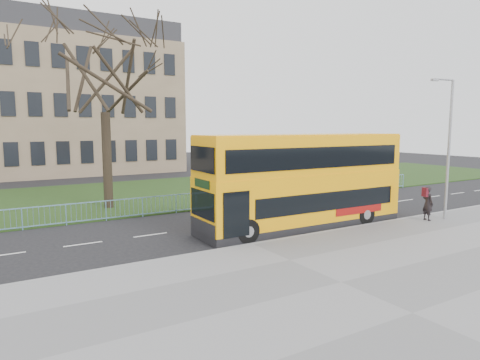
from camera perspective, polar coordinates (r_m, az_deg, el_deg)
name	(u,v)px	position (r m, az deg, el deg)	size (l,w,h in m)	color
ground	(233,238)	(19.42, -0.88, -7.77)	(120.00, 120.00, 0.00)	black
pavement	(341,284)	(14.26, 13.32, -13.34)	(80.00, 10.50, 0.12)	slate
kerb	(252,245)	(18.13, 1.62, -8.64)	(80.00, 0.20, 0.14)	gray
grass_verge	(135,194)	(32.32, -13.78, -1.87)	(80.00, 15.40, 0.08)	#1D3212
guard_railing	(176,204)	(25.09, -8.52, -3.14)	(40.00, 0.12, 1.10)	#6FA2C6
bare_tree	(105,94)	(27.06, -17.61, 10.93)	(9.60, 9.60, 13.71)	black
civic_building	(27,107)	(51.44, -26.50, 8.66)	(30.00, 15.00, 14.00)	#77634B
yellow_bus	(303,179)	(21.25, 8.38, 0.18)	(10.93, 2.79, 4.56)	#FDA60A
pedestrian	(428,203)	(24.38, 23.75, -2.87)	(0.65, 0.43, 1.79)	black
street_lamp	(448,144)	(24.80, 25.97, 4.39)	(1.54, 0.34, 7.28)	#94969C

